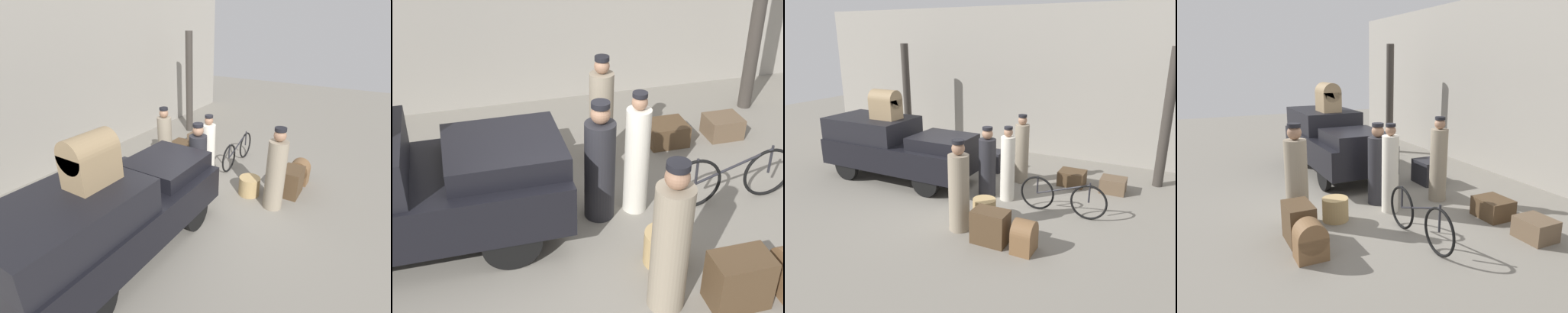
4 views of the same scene
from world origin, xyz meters
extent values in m
plane|color=gray|center=(0.00, 0.00, 0.00)|extent=(30.00, 30.00, 0.00)
cube|color=gray|center=(0.00, 4.08, 2.25)|extent=(16.00, 0.15, 4.50)
cylinder|color=#38332D|center=(-3.79, 2.74, 1.70)|extent=(0.24, 0.24, 3.39)
cylinder|color=black|center=(-0.89, 0.95, 0.35)|extent=(0.70, 0.12, 0.70)
cylinder|color=black|center=(-0.89, -0.49, 0.35)|extent=(0.70, 0.12, 0.70)
cylinder|color=black|center=(-3.37, 0.95, 0.35)|extent=(0.70, 0.12, 0.70)
cylinder|color=black|center=(-3.37, -0.49, 0.35)|extent=(0.70, 0.12, 0.70)
cube|color=black|center=(-2.13, 0.23, 0.70)|extent=(4.00, 1.59, 0.65)
cube|color=black|center=(-3.03, 0.23, 1.30)|extent=(2.20, 1.46, 0.55)
cube|color=black|center=(-0.83, 0.23, 1.17)|extent=(1.40, 1.24, 0.29)
torus|color=black|center=(2.75, 0.06, 0.38)|extent=(0.75, 0.04, 0.75)
torus|color=black|center=(1.66, 0.06, 0.38)|extent=(0.75, 0.04, 0.75)
cylinder|color=#232328|center=(2.20, 0.06, 0.56)|extent=(1.10, 0.04, 0.41)
cylinder|color=#232328|center=(1.66, 0.06, 0.57)|extent=(0.04, 0.04, 0.39)
cylinder|color=#232328|center=(2.75, 0.06, 0.59)|extent=(0.04, 0.04, 0.42)
cylinder|color=tan|center=(0.84, -0.86, 0.21)|extent=(0.48, 0.48, 0.43)
cylinder|color=gray|center=(0.74, 1.45, 0.75)|extent=(0.36, 0.36, 1.50)
sphere|color=#936B51|center=(0.74, 1.45, 1.62)|extent=(0.22, 0.22, 0.22)
cylinder|color=black|center=(0.74, 1.45, 1.73)|extent=(0.21, 0.21, 0.06)
cylinder|color=gray|center=(0.61, -1.49, 0.76)|extent=(0.40, 0.40, 1.52)
sphere|color=#936B51|center=(0.61, -1.49, 1.64)|extent=(0.25, 0.25, 0.25)
cylinder|color=black|center=(0.61, -1.49, 1.77)|extent=(0.24, 0.24, 0.07)
cylinder|color=silver|center=(0.87, 0.25, 0.74)|extent=(0.32, 0.32, 1.49)
sphere|color=#936B51|center=(0.87, 0.25, 1.59)|extent=(0.20, 0.20, 0.20)
cylinder|color=black|center=(0.87, 0.25, 1.69)|extent=(0.19, 0.19, 0.06)
cylinder|color=#232328|center=(0.37, 0.23, 0.69)|extent=(0.40, 0.40, 1.38)
sphere|color=#936B51|center=(0.37, 0.23, 1.50)|extent=(0.25, 0.25, 0.25)
cylinder|color=black|center=(0.37, 0.23, 1.63)|extent=(0.24, 0.24, 0.07)
cube|color=brown|center=(2.98, 1.81, 0.18)|extent=(0.58, 0.51, 0.35)
cube|color=#4C3823|center=(1.37, -1.68, 0.31)|extent=(0.65, 0.42, 0.63)
cube|color=#4C3823|center=(1.98, 1.83, 0.18)|extent=(0.63, 0.55, 0.36)
cube|color=#232328|center=(-0.33, 1.93, 0.28)|extent=(0.68, 0.53, 0.56)
cube|color=brown|center=(2.02, -1.69, 0.18)|extent=(0.37, 0.46, 0.37)
cylinder|color=brown|center=(2.02, -1.69, 0.37)|extent=(0.37, 0.46, 0.46)
cube|color=#937A56|center=(-2.53, 0.23, 1.83)|extent=(0.72, 0.48, 0.51)
cylinder|color=#937A56|center=(-2.53, 0.23, 2.08)|extent=(0.72, 0.48, 0.48)
camera|label=1|loc=(-5.03, -3.02, 3.70)|focal=28.00mm
camera|label=2|loc=(-1.32, -5.40, 4.43)|focal=50.00mm
camera|label=3|loc=(4.02, -7.26, 3.59)|focal=35.00mm
camera|label=4|loc=(7.00, -3.09, 2.79)|focal=35.00mm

